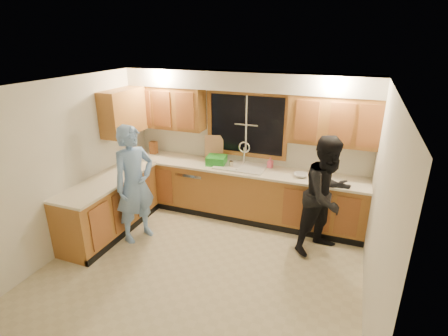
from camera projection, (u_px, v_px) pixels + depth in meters
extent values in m
plane|color=beige|center=(203.00, 266.00, 4.91)|extent=(4.20, 4.20, 0.00)
plane|color=white|center=(199.00, 85.00, 4.01)|extent=(4.20, 4.20, 0.00)
plane|color=silver|center=(246.00, 144.00, 6.11)|extent=(4.20, 0.00, 4.20)
plane|color=silver|center=(72.00, 164.00, 5.16)|extent=(0.00, 3.80, 3.80)
plane|color=silver|center=(379.00, 213.00, 3.75)|extent=(0.00, 3.80, 3.80)
cube|color=#AA6D31|center=(240.00, 193.00, 6.14)|extent=(4.20, 0.60, 0.88)
cube|color=#AA6D31|center=(110.00, 206.00, 5.65)|extent=(0.60, 1.90, 0.88)
cube|color=#F4E8CD|center=(240.00, 169.00, 5.96)|extent=(4.20, 0.63, 0.04)
cube|color=#F4E8CD|center=(107.00, 180.00, 5.48)|extent=(0.63, 1.90, 0.04)
cube|color=#AA6D31|center=(168.00, 107.00, 6.24)|extent=(1.35, 0.33, 0.75)
cube|color=#AA6D31|center=(333.00, 121.00, 5.28)|extent=(1.35, 0.33, 0.75)
cube|color=#AA6D31|center=(123.00, 112.00, 5.87)|extent=(0.33, 0.90, 0.75)
cube|color=beige|center=(244.00, 81.00, 5.56)|extent=(4.20, 0.35, 0.30)
cube|color=black|center=(247.00, 125.00, 5.98)|extent=(1.30, 0.01, 1.00)
cube|color=#AA6D31|center=(247.00, 93.00, 5.78)|extent=(1.44, 0.03, 0.07)
cube|color=#AA6D31|center=(246.00, 154.00, 6.16)|extent=(1.44, 0.03, 0.07)
cube|color=#AA6D31|center=(210.00, 121.00, 6.20)|extent=(0.07, 0.03, 1.00)
cube|color=#AA6D31|center=(286.00, 128.00, 5.74)|extent=(0.07, 0.03, 1.00)
cube|color=silver|center=(240.00, 167.00, 5.97)|extent=(0.86, 0.52, 0.03)
cube|color=silver|center=(229.00, 170.00, 6.07)|extent=(0.38, 0.42, 0.18)
cube|color=silver|center=(252.00, 173.00, 5.93)|extent=(0.38, 0.42, 0.18)
cylinder|color=silver|center=(244.00, 155.00, 6.09)|extent=(0.04, 0.04, 0.28)
torus|color=silver|center=(244.00, 147.00, 6.04)|extent=(0.21, 0.03, 0.21)
cube|color=white|center=(196.00, 187.00, 6.43)|extent=(0.60, 0.56, 0.82)
cube|color=white|center=(85.00, 222.00, 5.15)|extent=(0.58, 0.75, 0.90)
imported|color=#77A2E2|center=(135.00, 184.00, 5.30)|extent=(0.67, 0.79, 1.84)
imported|color=black|center=(327.00, 196.00, 4.99)|extent=(1.06, 1.09, 1.78)
cube|color=#A05A2C|center=(154.00, 148.00, 6.62)|extent=(0.13, 0.11, 0.23)
cube|color=tan|center=(214.00, 148.00, 6.27)|extent=(0.35, 0.22, 0.44)
cube|color=#248F28|center=(216.00, 160.00, 6.08)|extent=(0.37, 0.35, 0.15)
imported|color=#F95E84|center=(270.00, 163.00, 5.93)|extent=(0.09, 0.10, 0.18)
imported|color=silver|center=(301.00, 175.00, 5.56)|extent=(0.24, 0.24, 0.05)
cylinder|color=#C3AF96|center=(219.00, 163.00, 5.99)|extent=(0.08, 0.08, 0.11)
cylinder|color=#C3AF96|center=(231.00, 164.00, 5.93)|extent=(0.07, 0.07, 0.12)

